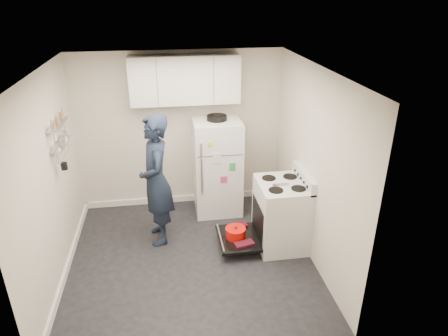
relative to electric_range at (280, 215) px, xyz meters
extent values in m
cube|color=black|center=(-1.26, -0.15, -0.47)|extent=(3.20, 3.20, 0.01)
cube|color=white|center=(-1.26, -0.15, 2.03)|extent=(3.20, 3.20, 0.01)
cube|color=beige|center=(-1.26, 1.45, 0.78)|extent=(3.20, 0.01, 2.50)
cube|color=beige|center=(-1.26, -1.75, 0.78)|extent=(3.20, 0.01, 2.50)
cube|color=beige|center=(-2.86, -0.15, 0.78)|extent=(0.01, 3.20, 2.50)
cube|color=beige|center=(0.34, -0.15, 0.78)|extent=(0.01, 3.20, 2.50)
cube|color=white|center=(-2.85, -0.15, -0.42)|extent=(0.03, 3.20, 0.10)
cube|color=white|center=(-1.26, 1.44, -0.42)|extent=(3.20, 0.03, 0.10)
cube|color=silver|center=(0.01, 0.00, -0.01)|extent=(0.65, 0.76, 0.92)
cube|color=black|center=(-0.06, 0.00, -0.07)|extent=(0.53, 0.60, 0.52)
cube|color=orange|center=(0.21, 0.00, -0.07)|extent=(0.02, 0.56, 0.46)
cylinder|color=black|center=(-0.01, 0.00, -0.25)|extent=(0.34, 0.34, 0.02)
cube|color=silver|center=(0.30, 0.00, 0.54)|extent=(0.08, 0.76, 0.18)
cube|color=silver|center=(0.01, 0.00, 0.47)|extent=(0.65, 0.76, 0.03)
cube|color=#B2B2B7|center=(-0.04, -0.05, 0.50)|extent=(0.22, 0.03, 0.01)
cube|color=black|center=(-0.59, 0.00, -0.32)|extent=(0.55, 0.70, 0.03)
cylinder|color=#B2B2B7|center=(-0.83, 0.00, -0.29)|extent=(0.02, 0.66, 0.02)
cylinder|color=red|center=(-0.62, 0.00, -0.24)|extent=(0.27, 0.27, 0.13)
cylinder|color=red|center=(-0.62, 0.00, -0.17)|extent=(0.28, 0.28, 0.02)
sphere|color=red|center=(-0.62, 0.00, -0.14)|extent=(0.04, 0.04, 0.04)
cube|color=maroon|center=(-0.54, -0.20, -0.29)|extent=(0.28, 0.19, 0.04)
cube|color=maroon|center=(-0.54, 0.25, -0.29)|extent=(0.29, 0.20, 0.04)
cube|color=white|center=(-0.72, 1.10, 0.29)|extent=(0.72, 0.70, 1.52)
cube|color=#4C4C4C|center=(-0.72, 0.75, 0.62)|extent=(0.68, 0.01, 0.01)
cube|color=#B2B2B7|center=(-1.00, 0.73, 0.74)|extent=(0.03, 0.03, 0.20)
cube|color=#B2B2B7|center=(-1.00, 0.73, 0.32)|extent=(0.03, 0.03, 0.55)
cylinder|color=black|center=(-0.72, 1.10, 1.09)|extent=(0.30, 0.30, 0.07)
cube|color=#329752|center=(-0.54, 0.74, 0.43)|extent=(0.09, 0.01, 0.12)
cube|color=#C3375B|center=(-0.67, 0.74, 0.23)|extent=(0.10, 0.01, 0.10)
cube|color=silver|center=(-0.77, 0.74, 0.58)|extent=(0.12, 0.01, 0.16)
cube|color=yellow|center=(-0.87, 0.74, 0.81)|extent=(0.06, 0.01, 0.06)
cube|color=silver|center=(-1.16, 1.28, 1.63)|extent=(1.60, 0.33, 0.70)
cube|color=#B2B2B7|center=(-2.78, 0.35, 1.33)|extent=(0.14, 0.60, 0.02)
cube|color=#B2B2B7|center=(-2.78, 0.35, 1.08)|extent=(0.14, 0.60, 0.02)
cylinder|color=black|center=(-2.75, 0.17, 0.85)|extent=(0.08, 0.08, 0.09)
imported|color=#161F32|center=(-1.66, 0.39, 0.46)|extent=(0.52, 0.72, 1.86)
camera|label=1|loc=(-1.49, -4.55, 2.87)|focal=32.00mm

